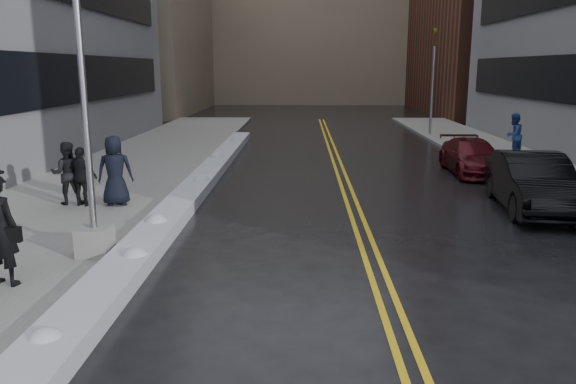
# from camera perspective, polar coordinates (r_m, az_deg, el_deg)

# --- Properties ---
(ground) EXTENTS (160.00, 160.00, 0.00)m
(ground) POSITION_cam_1_polar(r_m,az_deg,el_deg) (9.93, -4.51, -11.09)
(ground) COLOR black
(ground) RESTS_ON ground
(sidewalk_west) EXTENTS (5.50, 50.00, 0.15)m
(sidewalk_west) POSITION_cam_1_polar(r_m,az_deg,el_deg) (20.58, -17.73, 1.01)
(sidewalk_west) COLOR gray
(sidewalk_west) RESTS_ON ground
(sidewalk_east) EXTENTS (4.00, 50.00, 0.15)m
(sidewalk_east) POSITION_cam_1_polar(r_m,az_deg,el_deg) (21.43, 26.26, 0.75)
(sidewalk_east) COLOR gray
(sidewalk_east) RESTS_ON ground
(lane_line_left) EXTENTS (0.12, 50.00, 0.01)m
(lane_line_left) POSITION_cam_1_polar(r_m,az_deg,el_deg) (19.50, 5.39, 0.74)
(lane_line_left) COLOR gold
(lane_line_left) RESTS_ON ground
(lane_line_right) EXTENTS (0.12, 50.00, 0.01)m
(lane_line_right) POSITION_cam_1_polar(r_m,az_deg,el_deg) (19.53, 6.27, 0.73)
(lane_line_right) COLOR gold
(lane_line_right) RESTS_ON ground
(snow_ridge) EXTENTS (0.90, 30.00, 0.34)m
(snow_ridge) POSITION_cam_1_polar(r_m,az_deg,el_deg) (17.80, -9.75, 0.02)
(snow_ridge) COLOR silver
(snow_ridge) RESTS_ON ground
(building_west_far) EXTENTS (14.00, 22.00, 18.00)m
(building_west_far) POSITION_cam_1_polar(r_m,az_deg,el_deg) (55.78, -16.53, 17.21)
(building_west_far) COLOR gray
(building_west_far) RESTS_ON ground
(building_far) EXTENTS (36.00, 16.00, 22.00)m
(building_far) POSITION_cam_1_polar(r_m,az_deg,el_deg) (69.41, 2.38, 18.34)
(building_far) COLOR gray
(building_far) RESTS_ON ground
(lamppost) EXTENTS (0.65, 0.65, 7.62)m
(lamppost) POSITION_cam_1_polar(r_m,az_deg,el_deg) (11.94, -19.72, 4.87)
(lamppost) COLOR gray
(lamppost) RESTS_ON sidewalk_west
(fire_hydrant) EXTENTS (0.26, 0.26, 0.73)m
(fire_hydrant) POSITION_cam_1_polar(r_m,az_deg,el_deg) (20.94, 23.90, 2.04)
(fire_hydrant) COLOR maroon
(fire_hydrant) RESTS_ON sidewalk_east
(traffic_signal) EXTENTS (0.16, 0.20, 6.00)m
(traffic_signal) POSITION_cam_1_polar(r_m,az_deg,el_deg) (33.89, 14.51, 11.18)
(traffic_signal) COLOR gray
(traffic_signal) RESTS_ON sidewalk_east
(pedestrian_fedora) EXTENTS (0.84, 0.65, 2.03)m
(pedestrian_fedora) POSITION_cam_1_polar(r_m,az_deg,el_deg) (11.17, -27.21, -3.46)
(pedestrian_fedora) COLOR black
(pedestrian_fedora) RESTS_ON sidewalk_west
(pedestrian_b) EXTENTS (1.03, 0.91, 1.79)m
(pedestrian_b) POSITION_cam_1_polar(r_m,az_deg,el_deg) (17.11, -21.52, 1.79)
(pedestrian_b) COLOR black
(pedestrian_b) RESTS_ON sidewalk_west
(pedestrian_c) EXTENTS (1.09, 0.83, 1.98)m
(pedestrian_c) POSITION_cam_1_polar(r_m,az_deg,el_deg) (16.52, -17.17, 2.10)
(pedestrian_c) COLOR black
(pedestrian_c) RESTS_ON sidewalk_west
(pedestrian_d) EXTENTS (1.05, 0.67, 1.67)m
(pedestrian_d) POSITION_cam_1_polar(r_m,az_deg,el_deg) (16.75, -20.21, 1.48)
(pedestrian_d) COLOR black
(pedestrian_d) RESTS_ON sidewalk_west
(pedestrian_east) EXTENTS (1.16, 1.13, 1.88)m
(pedestrian_east) POSITION_cam_1_polar(r_m,az_deg,el_deg) (26.47, 21.93, 5.39)
(pedestrian_east) COLOR navy
(pedestrian_east) RESTS_ON sidewalk_east
(car_black) EXTENTS (2.25, 5.07, 1.62)m
(car_black) POSITION_cam_1_polar(r_m,az_deg,el_deg) (17.23, 23.60, 0.89)
(car_black) COLOR black
(car_black) RESTS_ON ground
(car_maroon) EXTENTS (1.88, 4.49, 1.30)m
(car_maroon) POSITION_cam_1_polar(r_m,az_deg,el_deg) (22.57, 18.20, 3.44)
(car_maroon) COLOR #470B12
(car_maroon) RESTS_ON ground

